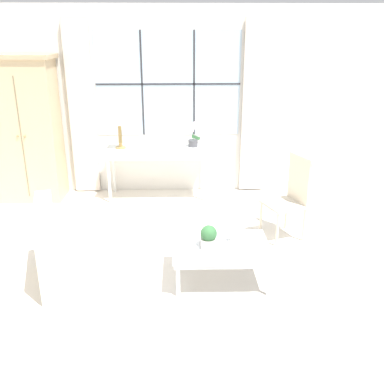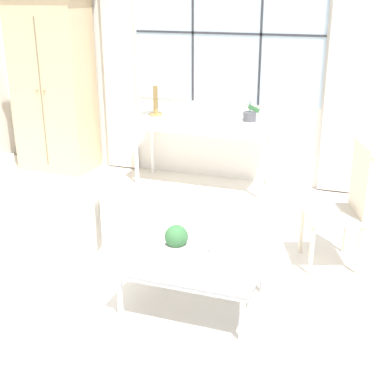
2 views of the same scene
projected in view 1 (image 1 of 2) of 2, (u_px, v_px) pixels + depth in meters
name	position (u px, v px, depth m)	size (l,w,h in m)	color
ground_plane	(163.00, 293.00, 4.18)	(14.00, 14.00, 0.00)	silver
wall_back_windowed	(169.00, 103.00, 6.53)	(7.20, 0.14, 2.80)	silver
armoire	(27.00, 130.00, 6.28)	(0.97, 0.60, 2.12)	tan
console_table	(159.00, 153.00, 6.44)	(1.55, 0.54, 0.79)	white
table_lamp	(119.00, 118.00, 6.21)	(0.31, 0.31, 0.57)	#9E7F47
potted_orchid	(193.00, 137.00, 6.40)	(0.18, 0.14, 0.38)	#4C4C51
armchair_upholstered	(82.00, 252.00, 4.37)	(1.09, 1.11, 0.83)	beige
side_chair_wooden	(291.00, 193.00, 5.19)	(0.56, 0.56, 1.03)	beige
coffee_table	(221.00, 249.00, 4.31)	(0.97, 0.73, 0.38)	silver
potted_plant_small	(209.00, 236.00, 4.25)	(0.17, 0.17, 0.23)	#BCB7AD
pillar_candle	(234.00, 236.00, 4.36)	(0.12, 0.12, 0.14)	silver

